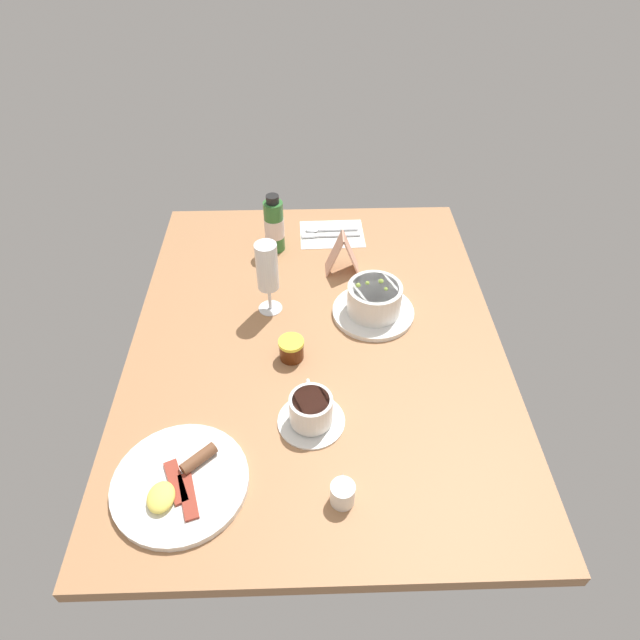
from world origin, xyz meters
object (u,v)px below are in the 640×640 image
(coffee_cup, at_px, (311,411))
(sauce_bottle_green, at_px, (274,226))
(menu_card, at_px, (343,253))
(jam_jar, at_px, (291,349))
(cutlery_setting, at_px, (330,234))
(wine_glass, at_px, (267,270))
(breakfast_plate, at_px, (180,483))
(creamer_jug, at_px, (343,493))
(porridge_bowl, at_px, (374,301))

(coffee_cup, bearing_deg, sauce_bottle_green, 8.50)
(coffee_cup, height_order, menu_card, menu_card)
(jam_jar, bearing_deg, menu_card, -22.78)
(cutlery_setting, relative_size, menu_card, 1.68)
(wine_glass, distance_m, breakfast_plate, 0.50)
(sauce_bottle_green, xyz_separation_m, breakfast_plate, (-0.72, 0.15, -0.07))
(coffee_cup, distance_m, wine_glass, 0.36)
(creamer_jug, xyz_separation_m, sauce_bottle_green, (0.76, 0.14, 0.05))
(wine_glass, distance_m, sauce_bottle_green, 0.25)
(sauce_bottle_green, distance_m, menu_card, 0.21)
(coffee_cup, height_order, breakfast_plate, coffee_cup)
(cutlery_setting, relative_size, wine_glass, 0.98)
(porridge_bowl, bearing_deg, coffee_cup, 153.68)
(jam_jar, bearing_deg, breakfast_plate, 147.54)
(porridge_bowl, bearing_deg, menu_card, 20.35)
(coffee_cup, distance_m, breakfast_plate, 0.27)
(creamer_jug, distance_m, jam_jar, 0.36)
(breakfast_plate, bearing_deg, coffee_cup, -60.50)
(porridge_bowl, distance_m, sauce_bottle_green, 0.37)
(cutlery_setting, relative_size, creamer_jug, 3.51)
(coffee_cup, height_order, jam_jar, coffee_cup)
(coffee_cup, distance_m, jam_jar, 0.18)
(wine_glass, height_order, breakfast_plate, wine_glass)
(cutlery_setting, bearing_deg, coffee_cup, 174.15)
(porridge_bowl, xyz_separation_m, cutlery_setting, (0.34, 0.09, -0.04))
(cutlery_setting, bearing_deg, wine_glass, 152.96)
(sauce_bottle_green, bearing_deg, creamer_jug, -169.58)
(sauce_bottle_green, height_order, menu_card, sauce_bottle_green)
(wine_glass, bearing_deg, jam_jar, -161.86)
(jam_jar, relative_size, sauce_bottle_green, 0.34)
(cutlery_setting, bearing_deg, porridge_bowl, -165.53)
(wine_glass, bearing_deg, porridge_bowl, -96.08)
(wine_glass, distance_m, menu_card, 0.24)
(coffee_cup, bearing_deg, porridge_bowl, -26.32)
(creamer_jug, xyz_separation_m, breakfast_plate, (0.04, 0.29, -0.01))
(cutlery_setting, height_order, coffee_cup, coffee_cup)
(coffee_cup, distance_m, menu_card, 0.49)
(coffee_cup, relative_size, sauce_bottle_green, 0.84)
(coffee_cup, bearing_deg, wine_glass, 15.40)
(coffee_cup, xyz_separation_m, creamer_jug, (-0.17, -0.05, -0.01))
(wine_glass, xyz_separation_m, menu_card, (0.15, -0.18, -0.06))
(wine_glass, bearing_deg, menu_card, -51.29)
(creamer_jug, bearing_deg, jam_jar, 14.80)
(jam_jar, distance_m, breakfast_plate, 0.37)
(wine_glass, bearing_deg, coffee_cup, -164.60)
(sauce_bottle_green, relative_size, breakfast_plate, 0.67)
(creamer_jug, bearing_deg, wine_glass, 15.88)
(jam_jar, height_order, menu_card, menu_card)
(coffee_cup, xyz_separation_m, menu_card, (0.48, -0.09, 0.02))
(creamer_jug, relative_size, breakfast_plate, 0.21)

